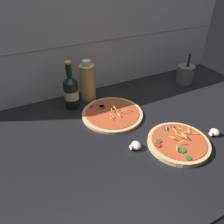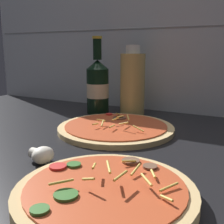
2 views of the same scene
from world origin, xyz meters
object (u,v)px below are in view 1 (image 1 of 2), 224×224
at_px(pizza_far, 112,114).
at_px(oil_bottle, 88,82).
at_px(utensil_crock, 185,74).
at_px(pizza_near, 178,143).
at_px(beer_bottle, 71,92).
at_px(mushroom_right, 136,146).
at_px(mushroom_left, 214,132).

distance_m(pizza_far, oil_bottle, 0.22).
distance_m(oil_bottle, utensil_crock, 0.61).
height_order(pizza_near, beer_bottle, beer_bottle).
distance_m(beer_bottle, oil_bottle, 0.11).
distance_m(mushroom_right, utensil_crock, 0.68).
height_order(oil_bottle, mushroom_right, oil_bottle).
xyz_separation_m(pizza_far, oil_bottle, (-0.04, 0.20, 0.09)).
height_order(pizza_far, beer_bottle, beer_bottle).
xyz_separation_m(pizza_near, beer_bottle, (-0.30, 0.47, 0.08)).
xyz_separation_m(pizza_near, utensil_crock, (0.41, 0.42, 0.05)).
bearing_deg(oil_bottle, pizza_near, -69.54).
bearing_deg(beer_bottle, oil_bottle, 20.59).
relative_size(pizza_far, beer_bottle, 1.21).
xyz_separation_m(pizza_near, mushroom_right, (-0.17, 0.06, 0.00)).
relative_size(pizza_near, beer_bottle, 1.02).
xyz_separation_m(oil_bottle, mushroom_left, (0.37, -0.53, -0.09)).
height_order(pizza_near, mushroom_left, pizza_near).
relative_size(pizza_near, oil_bottle, 1.15).
distance_m(pizza_near, mushroom_right, 0.18).
distance_m(pizza_far, beer_bottle, 0.23).
bearing_deg(pizza_near, utensil_crock, 45.94).
bearing_deg(beer_bottle, mushroom_left, -45.99).
xyz_separation_m(mushroom_right, utensil_crock, (0.58, 0.36, 0.04)).
distance_m(pizza_near, utensil_crock, 0.59).
bearing_deg(utensil_crock, mushroom_right, -147.86).
distance_m(pizza_far, mushroom_right, 0.25).
relative_size(pizza_near, mushroom_left, 5.68).
distance_m(mushroom_left, utensil_crock, 0.50).
relative_size(oil_bottle, utensil_crock, 1.18).
bearing_deg(oil_bottle, beer_bottle, -159.41).
height_order(pizza_near, utensil_crock, utensil_crock).
bearing_deg(pizza_far, utensil_crock, 11.18).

